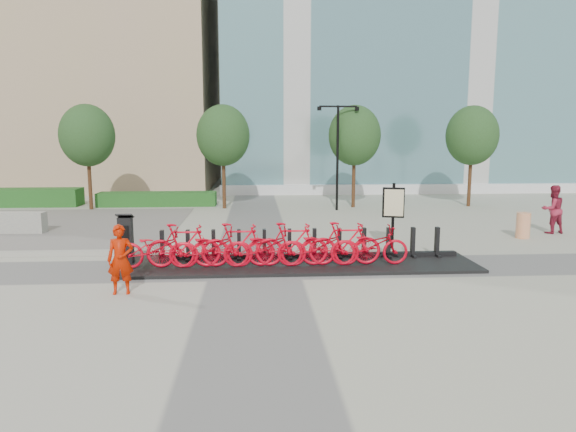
{
  "coord_description": "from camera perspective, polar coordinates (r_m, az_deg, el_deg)",
  "views": [
    {
      "loc": [
        0.02,
        -13.51,
        3.52
      ],
      "look_at": [
        1.0,
        1.5,
        1.2
      ],
      "focal_mm": 32.0,
      "sensor_mm": 36.0,
      "label": 1
    }
  ],
  "objects": [
    {
      "name": "ground",
      "position": [
        13.96,
        -3.72,
        -5.85
      ],
      "size": [
        120.0,
        120.0,
        0.0
      ],
      "primitive_type": "plane",
      "color": "#9EA089"
    },
    {
      "name": "jersey_barrier",
      "position": [
        21.48,
        -27.84,
        -0.65
      ],
      "size": [
        2.02,
        0.64,
        0.77
      ],
      "primitive_type": "cube",
      "rotation": [
        0.0,
        0.0,
        -0.05
      ],
      "color": "#A9A892",
      "rests_on": "ground"
    },
    {
      "name": "dock_pad",
      "position": [
        14.3,
        1.52,
        -5.32
      ],
      "size": [
        9.6,
        2.4,
        0.08
      ],
      "primitive_type": "cube",
      "color": "black",
      "rests_on": "ground"
    },
    {
      "name": "tree_1",
      "position": [
        25.56,
        -7.23,
        8.86
      ],
      "size": [
        2.6,
        2.6,
        5.1
      ],
      "color": "#533119",
      "rests_on": "ground"
    },
    {
      "name": "tree_3",
      "position": [
        27.78,
        19.77,
        8.4
      ],
      "size": [
        2.6,
        2.6,
        5.1
      ],
      "color": "#533119",
      "rests_on": "ground"
    },
    {
      "name": "bike_4",
      "position": [
        13.78,
        -2.57,
        -3.43
      ],
      "size": [
        2.03,
        0.71,
        1.06
      ],
      "primitive_type": "imported",
      "rotation": [
        0.0,
        0.0,
        1.57
      ],
      "color": "red",
      "rests_on": "dock_pad"
    },
    {
      "name": "bike_5",
      "position": [
        13.8,
        0.42,
        -3.15
      ],
      "size": [
        1.97,
        0.56,
        1.18
      ],
      "primitive_type": "imported",
      "rotation": [
        0.0,
        0.0,
        1.57
      ],
      "color": "red",
      "rests_on": "dock_pad"
    },
    {
      "name": "map_sign",
      "position": [
        16.49,
        11.63,
        1.16
      ],
      "size": [
        0.69,
        0.28,
        2.1
      ],
      "rotation": [
        0.0,
        0.0,
        -0.26
      ],
      "color": "black",
      "rests_on": "ground"
    },
    {
      "name": "kiosk",
      "position": [
        14.75,
        -17.57,
        -2.47
      ],
      "size": [
        0.43,
        0.36,
        1.4
      ],
      "rotation": [
        0.0,
        0.0,
        -0.01
      ],
      "color": "black",
      "rests_on": "dock_pad"
    },
    {
      "name": "worker_red",
      "position": [
        12.18,
        -18.12,
        -4.61
      ],
      "size": [
        0.62,
        0.44,
        1.59
      ],
      "primitive_type": "imported",
      "rotation": [
        0.0,
        0.0,
        0.11
      ],
      "color": "#B11800",
      "rests_on": "ground"
    },
    {
      "name": "bike_6",
      "position": [
        13.88,
        3.39,
        -3.34
      ],
      "size": [
        2.03,
        0.71,
        1.06
      ],
      "primitive_type": "imported",
      "rotation": [
        0.0,
        0.0,
        1.57
      ],
      "color": "red",
      "rests_on": "dock_pad"
    },
    {
      "name": "glass_building",
      "position": [
        42.76,
        16.43,
        19.87
      ],
      "size": [
        32.0,
        16.0,
        24.0
      ],
      "primitive_type": "cube",
      "color": "#396173",
      "rests_on": "ground"
    },
    {
      "name": "tree_2",
      "position": [
        25.99,
        7.4,
        8.85
      ],
      "size": [
        2.6,
        2.6,
        5.1
      ],
      "color": "#533119",
      "rests_on": "ground"
    },
    {
      "name": "dock_rail_posts",
      "position": [
        14.66,
        1.59,
        -3.1
      ],
      "size": [
        8.02,
        0.5,
        0.85
      ],
      "primitive_type": null,
      "color": "black",
      "rests_on": "dock_pad"
    },
    {
      "name": "bike_0",
      "position": [
        14.02,
        -14.45,
        -3.49
      ],
      "size": [
        2.03,
        0.71,
        1.06
      ],
      "primitive_type": "imported",
      "rotation": [
        0.0,
        0.0,
        1.57
      ],
      "color": "red",
      "rests_on": "dock_pad"
    },
    {
      "name": "gravel_patch",
      "position": [
        23.1,
        -29.39,
        -1.12
      ],
      "size": [
        14.0,
        14.0,
        0.0
      ],
      "primitive_type": "plane",
      "color": "#676056",
      "rests_on": "ground"
    },
    {
      "name": "tree_0",
      "position": [
        26.74,
        -21.42,
        8.32
      ],
      "size": [
        2.6,
        2.6,
        5.1
      ],
      "color": "#533119",
      "rests_on": "ground"
    },
    {
      "name": "bike_7",
      "position": [
        13.97,
        6.33,
        -3.05
      ],
      "size": [
        1.97,
        0.56,
        1.18
      ],
      "primitive_type": "imported",
      "rotation": [
        0.0,
        0.0,
        1.57
      ],
      "color": "red",
      "rests_on": "dock_pad"
    },
    {
      "name": "construction_barrel",
      "position": [
        19.8,
        24.66,
        -0.96
      ],
      "size": [
        0.52,
        0.52,
        0.9
      ],
      "primitive_type": "cylinder",
      "rotation": [
        0.0,
        0.0,
        0.12
      ],
      "color": "#ED6208",
      "rests_on": "ground"
    },
    {
      "name": "streetlamp",
      "position": [
        24.84,
        5.54,
        7.84
      ],
      "size": [
        2.0,
        0.2,
        5.0
      ],
      "color": "black",
      "rests_on": "ground"
    },
    {
      "name": "pedestrian",
      "position": [
        21.2,
        27.34,
        0.66
      ],
      "size": [
        0.94,
        0.78,
        1.78
      ],
      "primitive_type": "imported",
      "rotation": [
        0.0,
        0.0,
        3.27
      ],
      "color": "maroon",
      "rests_on": "ground"
    },
    {
      "name": "bike_1",
      "position": [
        13.89,
        -11.53,
        -3.25
      ],
      "size": [
        1.97,
        0.56,
        1.18
      ],
      "primitive_type": "imported",
      "rotation": [
        0.0,
        0.0,
        1.57
      ],
      "color": "red",
      "rests_on": "dock_pad"
    },
    {
      "name": "bike_2",
      "position": [
        13.82,
        -8.56,
        -3.48
      ],
      "size": [
        2.03,
        0.71,
        1.06
      ],
      "primitive_type": "imported",
      "rotation": [
        0.0,
        0.0,
        1.57
      ],
      "color": "red",
      "rests_on": "dock_pad"
    },
    {
      "name": "bike_3",
      "position": [
        13.77,
        -5.58,
        -3.22
      ],
      "size": [
        1.97,
        0.56,
        1.18
      ],
      "primitive_type": "imported",
      "rotation": [
        0.0,
        0.0,
        1.57
      ],
      "color": "red",
      "rests_on": "dock_pad"
    },
    {
      "name": "hedge_b",
      "position": [
        27.36,
        -14.29,
        1.84
      ],
      "size": [
        6.0,
        1.2,
        0.7
      ],
      "primitive_type": "cube",
      "color": "#17531A",
      "rests_on": "ground"
    },
    {
      "name": "bike_8",
      "position": [
        14.13,
        9.21,
        -3.23
      ],
      "size": [
        2.03,
        0.71,
        1.06
      ],
      "primitive_type": "imported",
      "rotation": [
        0.0,
        0.0,
        1.57
      ],
      "color": "red",
      "rests_on": "dock_pad"
    }
  ]
}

